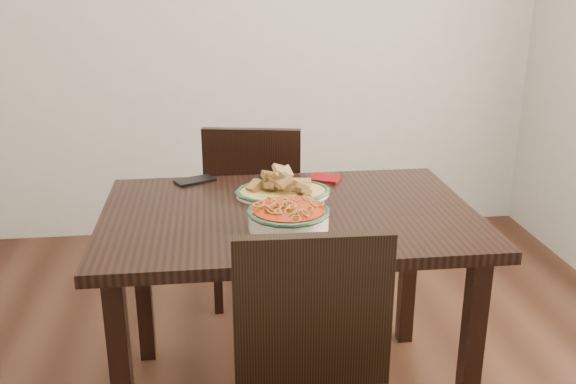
{
  "coord_description": "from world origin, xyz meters",
  "views": [
    {
      "loc": [
        -0.16,
        -1.96,
        1.52
      ],
      "look_at": [
        0.09,
        0.08,
        0.81
      ],
      "focal_mm": 40.0,
      "sensor_mm": 36.0,
      "label": 1
    }
  ],
  "objects": [
    {
      "name": "smartphone",
      "position": [
        -0.23,
        0.41,
        0.76
      ],
      "size": [
        0.17,
        0.13,
        0.01
      ],
      "primitive_type": "cube",
      "rotation": [
        0.0,
        0.0,
        0.44
      ],
      "color": "black",
      "rests_on": "dining_table"
    },
    {
      "name": "dining_table",
      "position": [
        0.09,
        0.06,
        0.66
      ],
      "size": [
        1.26,
        0.84,
        0.75
      ],
      "color": "black",
      "rests_on": "ground"
    },
    {
      "name": "wall_back",
      "position": [
        0.0,
        1.75,
        1.3
      ],
      "size": [
        3.5,
        0.1,
        2.6
      ],
      "primitive_type": "cube",
      "color": "beige",
      "rests_on": "ground"
    },
    {
      "name": "noodle_bowl",
      "position": [
        0.07,
        -0.1,
        0.79
      ],
      "size": [
        0.26,
        0.26,
        0.08
      ],
      "color": "#F0E7CB",
      "rests_on": "dining_table"
    },
    {
      "name": "fish_plate",
      "position": [
        0.09,
        0.22,
        0.79
      ],
      "size": [
        0.34,
        0.26,
        0.11
      ],
      "color": "#F4EACE",
      "rests_on": "dining_table"
    },
    {
      "name": "napkin",
      "position": [
        0.27,
        0.37,
        0.76
      ],
      "size": [
        0.14,
        0.13,
        0.01
      ],
      "primitive_type": "cube",
      "rotation": [
        0.0,
        0.0,
        -0.46
      ],
      "color": "maroon",
      "rests_on": "dining_table"
    },
    {
      "name": "chair_far",
      "position": [
        0.02,
        0.78,
        0.5
      ],
      "size": [
        0.49,
        0.49,
        0.89
      ],
      "rotation": [
        0.0,
        0.0,
        2.95
      ],
      "color": "black",
      "rests_on": "ground"
    }
  ]
}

